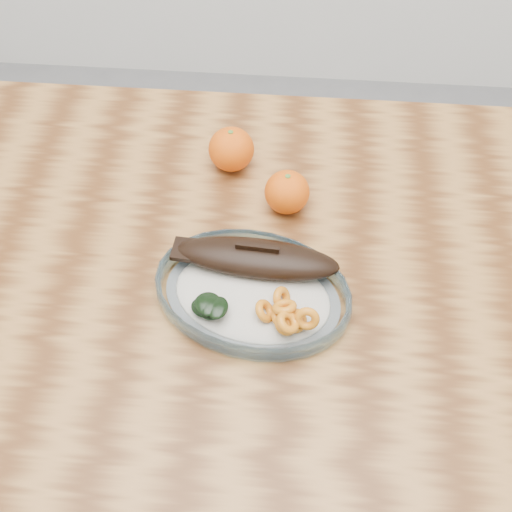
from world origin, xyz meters
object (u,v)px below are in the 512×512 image
at_px(dining_table, 219,304).
at_px(orange_left, 231,149).
at_px(plated_meal, 253,290).
at_px(orange_right, 287,192).

distance_m(dining_table, orange_left, 0.25).
distance_m(plated_meal, orange_right, 0.18).
xyz_separation_m(dining_table, orange_right, (0.10, 0.12, 0.13)).
distance_m(plated_meal, orange_left, 0.27).
bearing_deg(dining_table, orange_right, 52.07).
distance_m(dining_table, plated_meal, 0.14).
height_order(plated_meal, orange_left, plated_meal).
distance_m(dining_table, orange_right, 0.20).
xyz_separation_m(dining_table, plated_meal, (0.06, -0.05, 0.12)).
bearing_deg(plated_meal, orange_right, 90.18).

